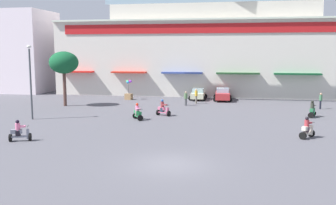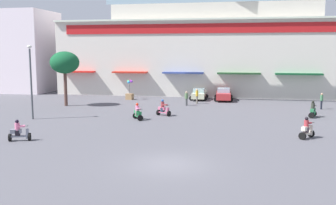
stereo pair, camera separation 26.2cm
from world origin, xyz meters
TOP-DOWN VIEW (x-y plane):
  - ground_plane at (0.00, 13.00)m, footprint 128.00×128.00m
  - colonial_building at (0.00, 36.65)m, footprint 43.15×18.18m
  - flank_building_left at (-29.21, 33.04)m, footprint 10.24×8.29m
  - plaza_tree_0 at (-15.28, 19.58)m, footprint 3.23×2.99m
  - parked_car_0 at (-1.28, 27.75)m, footprint 2.25×3.86m
  - parked_car_1 at (1.78, 27.49)m, footprint 2.42×4.55m
  - scooter_rider_0 at (-5.15, 12.68)m, footprint 1.22×1.44m
  - scooter_rider_2 at (-10.96, 3.42)m, footprint 1.51×0.99m
  - scooter_rider_3 at (10.37, 16.81)m, footprint 0.95×1.49m
  - scooter_rider_4 at (-3.33, 15.19)m, footprint 1.45×1.03m
  - scooter_rider_5 at (8.38, 7.81)m, footprint 1.24×1.43m
  - pedestrian_0 at (-2.11, 22.25)m, footprint 0.52×0.52m
  - pedestrian_1 at (-1.13, 24.05)m, footprint 0.42×0.42m
  - pedestrian_2 at (12.18, 22.17)m, footprint 0.40×0.40m
  - streetlamp_near at (-14.51, 11.25)m, footprint 0.40×0.40m
  - balloon_vendor_cart at (-9.87, 26.18)m, footprint 1.02×0.81m

SIDE VIEW (x-z plane):
  - ground_plane at x=0.00m, z-range 0.00..0.00m
  - scooter_rider_2 at x=-10.96m, z-range -0.13..1.34m
  - scooter_rider_0 at x=-5.15m, z-range -0.14..1.35m
  - scooter_rider_4 at x=-3.33m, z-range -0.14..1.41m
  - scooter_rider_3 at x=10.37m, z-range -0.14..1.42m
  - scooter_rider_5 at x=8.38m, z-range -0.12..1.42m
  - parked_car_0 at x=-1.28m, z-range 0.01..1.41m
  - parked_car_1 at x=1.78m, z-range 0.01..1.55m
  - pedestrian_0 at x=-2.11m, z-range 0.10..1.71m
  - balloon_vendor_cart at x=-9.87m, z-range -0.26..2.23m
  - pedestrian_1 at x=-1.13m, z-range 0.14..1.86m
  - pedestrian_2 at x=12.18m, z-range 0.14..1.86m
  - streetlamp_near at x=-14.51m, z-range 0.56..7.15m
  - plaza_tree_0 at x=-15.28m, z-range 1.74..7.77m
  - flank_building_left at x=-29.21m, z-range 0.00..11.94m
  - colonial_building at x=0.00m, z-range -1.37..19.66m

